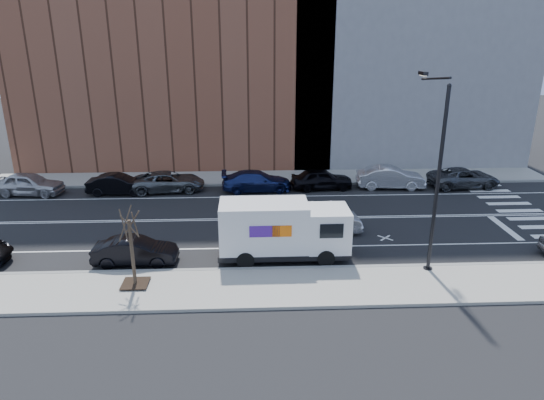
{
  "coord_description": "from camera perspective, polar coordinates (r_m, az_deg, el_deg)",
  "views": [
    {
      "loc": [
        -1.59,
        -28.39,
        11.19
      ],
      "look_at": [
        -0.36,
        -0.44,
        1.4
      ],
      "focal_mm": 32.0,
      "sensor_mm": 36.0,
      "label": 1
    }
  ],
  "objects": [
    {
      "name": "near_parked_rear_a",
      "position": [
        25.49,
        -15.78,
        -5.81
      ],
      "size": [
        4.21,
        1.5,
        1.38
      ],
      "primitive_type": "imported",
      "rotation": [
        0.0,
        0.0,
        1.56
      ],
      "color": "black",
      "rests_on": "ground"
    },
    {
      "name": "bldg_brick",
      "position": [
        44.45,
        -11.42,
        18.68
      ],
      "size": [
        26.0,
        10.0,
        22.0
      ],
      "primitive_type": "cube",
      "color": "brown",
      "rests_on": "ground"
    },
    {
      "name": "crosswalk",
      "position": [
        35.22,
        27.63,
        -1.52
      ],
      "size": [
        3.0,
        14.0,
        0.01
      ],
      "primitive_type": null,
      "color": "white",
      "rests_on": "ground"
    },
    {
      "name": "street_tree",
      "position": [
        22.88,
        -16.05,
        -6.71
      ],
      "size": [
        1.2,
        1.2,
        3.75
      ],
      "color": "black",
      "rests_on": "ground"
    },
    {
      "name": "driving_sedan",
      "position": [
        28.27,
        5.4,
        -2.3
      ],
      "size": [
        5.12,
        2.05,
        1.66
      ],
      "primitive_type": "imported",
      "rotation": [
        0.0,
        0.0,
        1.63
      ],
      "color": "#B5B5BA",
      "rests_on": "ground"
    },
    {
      "name": "far_parked_d",
      "position": [
        35.68,
        -1.8,
        2.25
      ],
      "size": [
        5.22,
        2.3,
        1.49
      ],
      "primitive_type": "imported",
      "rotation": [
        0.0,
        0.0,
        1.61
      ],
      "color": "navy",
      "rests_on": "ground"
    },
    {
      "name": "road_markings",
      "position": [
        30.55,
        0.64,
        -2.19
      ],
      "size": [
        40.0,
        8.6,
        0.01
      ],
      "primitive_type": null,
      "color": "white",
      "rests_on": "ground"
    },
    {
      "name": "ground",
      "position": [
        30.55,
        0.64,
        -2.2
      ],
      "size": [
        120.0,
        120.0,
        0.0
      ],
      "primitive_type": "plane",
      "color": "black",
      "rests_on": "ground"
    },
    {
      "name": "far_parked_b",
      "position": [
        36.66,
        -17.61,
        1.77
      ],
      "size": [
        4.44,
        1.63,
        1.45
      ],
      "primitive_type": "imported",
      "rotation": [
        0.0,
        0.0,
        1.55
      ],
      "color": "black",
      "rests_on": "ground"
    },
    {
      "name": "far_parked_f",
      "position": [
        37.33,
        13.76,
        2.6
      ],
      "size": [
        5.09,
        2.07,
        1.64
      ],
      "primitive_type": "imported",
      "rotation": [
        0.0,
        0.0,
        1.5
      ],
      "color": "silver",
      "rests_on": "ground"
    },
    {
      "name": "fedex_van",
      "position": [
        24.77,
        1.28,
        -3.47
      ],
      "size": [
        6.73,
        2.43,
        3.07
      ],
      "rotation": [
        0.0,
        0.0,
        0.0
      ],
      "color": "black",
      "rests_on": "ground"
    },
    {
      "name": "streetlight",
      "position": [
        23.92,
        18.65,
        3.46
      ],
      "size": [
        0.44,
        4.02,
        9.34
      ],
      "color": "black",
      "rests_on": "ground"
    },
    {
      "name": "sidewalk_far",
      "position": [
        38.84,
        -0.07,
        2.66
      ],
      "size": [
        44.0,
        3.6,
        0.15
      ],
      "primitive_type": "cube",
      "color": "gray",
      "rests_on": "ground"
    },
    {
      "name": "sidewalk_near",
      "position": [
        22.58,
        1.88,
        -10.22
      ],
      "size": [
        44.0,
        3.6,
        0.15
      ],
      "primitive_type": "cube",
      "color": "gray",
      "rests_on": "ground"
    },
    {
      "name": "far_parked_c",
      "position": [
        36.38,
        -12.08,
        2.14
      ],
      "size": [
        5.45,
        2.94,
        1.45
      ],
      "primitive_type": "imported",
      "rotation": [
        0.0,
        0.0,
        1.67
      ],
      "color": "#555A5E",
      "rests_on": "ground"
    },
    {
      "name": "curb_near",
      "position": [
        24.15,
        1.55,
        -8.1
      ],
      "size": [
        44.0,
        0.25,
        0.17
      ],
      "primitive_type": "cube",
      "color": "gray",
      "rests_on": "ground"
    },
    {
      "name": "curb_far",
      "position": [
        37.12,
        0.05,
        1.88
      ],
      "size": [
        44.0,
        0.25,
        0.17
      ],
      "primitive_type": "cube",
      "color": "gray",
      "rests_on": "ground"
    },
    {
      "name": "bldg_concrete",
      "position": [
        46.07,
        15.69,
        20.88
      ],
      "size": [
        20.0,
        10.0,
        26.0
      ],
      "primitive_type": "cube",
      "color": "slate",
      "rests_on": "ground"
    },
    {
      "name": "far_parked_e",
      "position": [
        36.25,
        5.86,
        2.48
      ],
      "size": [
        4.67,
        2.17,
        1.55
      ],
      "primitive_type": "imported",
      "rotation": [
        0.0,
        0.0,
        1.65
      ],
      "color": "black",
      "rests_on": "ground"
    },
    {
      "name": "far_parked_a",
      "position": [
        38.87,
        -26.68,
        1.71
      ],
      "size": [
        5.0,
        2.45,
        1.64
      ],
      "primitive_type": "imported",
      "rotation": [
        0.0,
        0.0,
        1.46
      ],
      "color": "#ADADB1",
      "rests_on": "ground"
    },
    {
      "name": "far_parked_g",
      "position": [
        39.27,
        21.63,
        2.45
      ],
      "size": [
        5.4,
        2.76,
        1.46
      ],
      "primitive_type": "imported",
      "rotation": [
        0.0,
        0.0,
        1.64
      ],
      "color": "#414448",
      "rests_on": "ground"
    }
  ]
}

